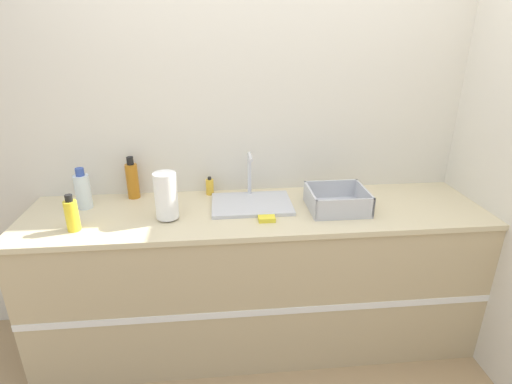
{
  "coord_description": "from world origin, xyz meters",
  "views": [
    {
      "loc": [
        -0.21,
        -1.73,
        1.85
      ],
      "look_at": [
        -0.01,
        0.28,
        1.02
      ],
      "focal_mm": 28.0,
      "sensor_mm": 36.0,
      "label": 1
    }
  ],
  "objects_px": {
    "bottle_yellow": "(72,215)",
    "bottle_amber": "(132,180)",
    "sink": "(251,202)",
    "paper_towel_roll": "(166,196)",
    "bottle_clear": "(83,191)",
    "soap_dispenser": "(210,187)",
    "dish_rack": "(337,202)"
  },
  "relations": [
    {
      "from": "bottle_clear",
      "to": "soap_dispenser",
      "type": "height_order",
      "value": "bottle_clear"
    },
    {
      "from": "dish_rack",
      "to": "soap_dispenser",
      "type": "distance_m",
      "value": 0.77
    },
    {
      "from": "sink",
      "to": "soap_dispenser",
      "type": "height_order",
      "value": "sink"
    },
    {
      "from": "sink",
      "to": "bottle_yellow",
      "type": "bearing_deg",
      "value": -166.45
    },
    {
      "from": "bottle_yellow",
      "to": "soap_dispenser",
      "type": "bearing_deg",
      "value": 31.21
    },
    {
      "from": "dish_rack",
      "to": "soap_dispenser",
      "type": "bearing_deg",
      "value": 158.15
    },
    {
      "from": "bottle_amber",
      "to": "dish_rack",
      "type": "bearing_deg",
      "value": -13.47
    },
    {
      "from": "paper_towel_roll",
      "to": "sink",
      "type": "bearing_deg",
      "value": 16.3
    },
    {
      "from": "sink",
      "to": "bottle_yellow",
      "type": "height_order",
      "value": "sink"
    },
    {
      "from": "sink",
      "to": "paper_towel_roll",
      "type": "xyz_separation_m",
      "value": [
        -0.46,
        -0.14,
        0.11
      ]
    },
    {
      "from": "bottle_amber",
      "to": "bottle_clear",
      "type": "bearing_deg",
      "value": -153.18
    },
    {
      "from": "sink",
      "to": "bottle_amber",
      "type": "relative_size",
      "value": 1.79
    },
    {
      "from": "bottle_amber",
      "to": "soap_dispenser",
      "type": "xyz_separation_m",
      "value": [
        0.46,
        0.01,
        -0.06
      ]
    },
    {
      "from": "soap_dispenser",
      "to": "bottle_clear",
      "type": "bearing_deg",
      "value": -169.36
    },
    {
      "from": "bottle_yellow",
      "to": "bottle_amber",
      "type": "bearing_deg",
      "value": 61.07
    },
    {
      "from": "dish_rack",
      "to": "bottle_amber",
      "type": "height_order",
      "value": "bottle_amber"
    },
    {
      "from": "paper_towel_roll",
      "to": "bottle_amber",
      "type": "relative_size",
      "value": 1.02
    },
    {
      "from": "dish_rack",
      "to": "soap_dispenser",
      "type": "height_order",
      "value": "dish_rack"
    },
    {
      "from": "bottle_amber",
      "to": "bottle_yellow",
      "type": "bearing_deg",
      "value": -118.93
    },
    {
      "from": "paper_towel_roll",
      "to": "dish_rack",
      "type": "bearing_deg",
      "value": 2.33
    },
    {
      "from": "soap_dispenser",
      "to": "bottle_amber",
      "type": "bearing_deg",
      "value": -179.2
    },
    {
      "from": "bottle_yellow",
      "to": "bottle_amber",
      "type": "relative_size",
      "value": 0.76
    },
    {
      "from": "sink",
      "to": "paper_towel_roll",
      "type": "height_order",
      "value": "sink"
    },
    {
      "from": "bottle_amber",
      "to": "soap_dispenser",
      "type": "distance_m",
      "value": 0.46
    },
    {
      "from": "dish_rack",
      "to": "sink",
      "type": "bearing_deg",
      "value": 168.51
    },
    {
      "from": "paper_towel_roll",
      "to": "soap_dispenser",
      "type": "relative_size",
      "value": 2.3
    },
    {
      "from": "sink",
      "to": "paper_towel_roll",
      "type": "relative_size",
      "value": 1.76
    },
    {
      "from": "dish_rack",
      "to": "soap_dispenser",
      "type": "relative_size",
      "value": 2.86
    },
    {
      "from": "dish_rack",
      "to": "bottle_clear",
      "type": "relative_size",
      "value": 1.36
    },
    {
      "from": "dish_rack",
      "to": "bottle_yellow",
      "type": "xyz_separation_m",
      "value": [
        -1.4,
        -0.13,
        0.05
      ]
    },
    {
      "from": "bottle_yellow",
      "to": "bottle_clear",
      "type": "distance_m",
      "value": 0.28
    },
    {
      "from": "sink",
      "to": "bottle_clear",
      "type": "relative_size",
      "value": 1.93
    }
  ]
}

